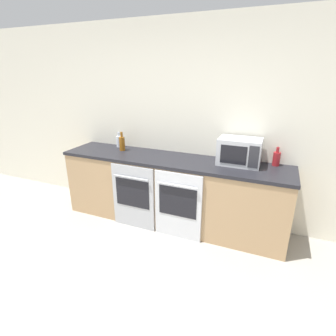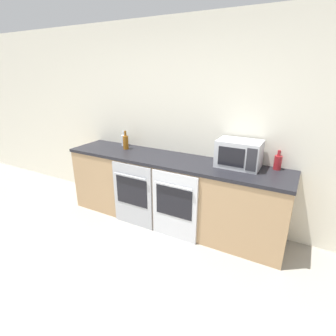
{
  "view_description": "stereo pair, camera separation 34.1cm",
  "coord_description": "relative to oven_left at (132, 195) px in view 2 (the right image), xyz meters",
  "views": [
    {
      "loc": [
        1.19,
        -0.95,
        1.96
      ],
      "look_at": [
        -0.04,
        2.01,
        0.78
      ],
      "focal_mm": 28.0,
      "sensor_mm": 36.0,
      "label": 1
    },
    {
      "loc": [
        1.5,
        -0.8,
        1.96
      ],
      "look_at": [
        -0.04,
        2.01,
        0.78
      ],
      "focal_mm": 28.0,
      "sensor_mm": 36.0,
      "label": 2
    }
  ],
  "objects": [
    {
      "name": "bottle_red",
      "position": [
        1.64,
        0.56,
        0.56
      ],
      "size": [
        0.08,
        0.08,
        0.22
      ],
      "color": "maroon",
      "rests_on": "counter_back"
    },
    {
      "name": "oven_left",
      "position": [
        0.0,
        0.0,
        0.0
      ],
      "size": [
        0.59,
        0.06,
        0.86
      ],
      "color": "#A8AAAF",
      "rests_on": "ground_plane"
    },
    {
      "name": "microwave",
      "position": [
        1.22,
        0.44,
        0.63
      ],
      "size": [
        0.49,
        0.34,
        0.31
      ],
      "color": "#B7BABF",
      "rests_on": "counter_back"
    },
    {
      "name": "wall_back",
      "position": [
        0.4,
        0.66,
        0.86
      ],
      "size": [
        10.0,
        0.06,
        2.6
      ],
      "color": "silver",
      "rests_on": "ground_plane"
    },
    {
      "name": "counter_back",
      "position": [
        0.4,
        0.32,
        0.02
      ],
      "size": [
        2.98,
        0.64,
        0.92
      ],
      "color": "tan",
      "rests_on": "ground_plane"
    },
    {
      "name": "bottle_clear",
      "position": [
        -0.52,
        0.54,
        0.56
      ],
      "size": [
        0.08,
        0.08,
        0.22
      ],
      "color": "silver",
      "rests_on": "counter_back"
    },
    {
      "name": "bottle_amber",
      "position": [
        -0.38,
        0.4,
        0.58
      ],
      "size": [
        0.08,
        0.08,
        0.26
      ],
      "color": "#8C5114",
      "rests_on": "counter_back"
    },
    {
      "name": "oven_right",
      "position": [
        0.62,
        0.0,
        0.0
      ],
      "size": [
        0.59,
        0.06,
        0.86
      ],
      "color": "silver",
      "rests_on": "ground_plane"
    }
  ]
}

